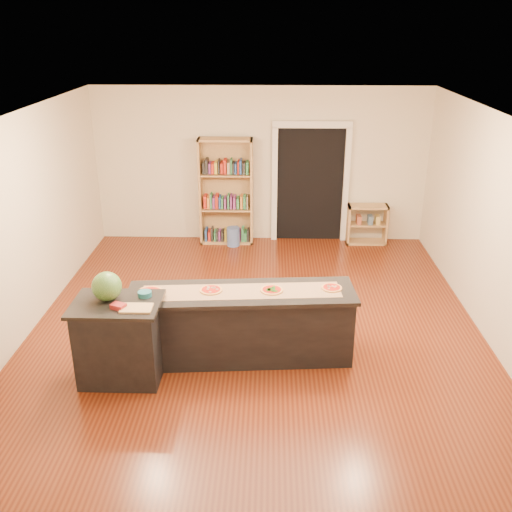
{
  "coord_description": "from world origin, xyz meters",
  "views": [
    {
      "loc": [
        0.18,
        -6.64,
        3.86
      ],
      "look_at": [
        0.0,
        0.2,
        1.0
      ],
      "focal_mm": 40.0,
      "sensor_mm": 36.0,
      "label": 1
    }
  ],
  "objects_px": {
    "bookshelf": "(226,192)",
    "watermelon": "(107,286)",
    "side_counter": "(120,340)",
    "kitchen_island": "(242,324)",
    "waste_bin": "(233,237)",
    "low_shelf": "(367,224)"
  },
  "relations": [
    {
      "from": "side_counter",
      "to": "watermelon",
      "type": "distance_m",
      "value": 0.66
    },
    {
      "from": "side_counter",
      "to": "waste_bin",
      "type": "height_order",
      "value": "side_counter"
    },
    {
      "from": "kitchen_island",
      "to": "watermelon",
      "type": "bearing_deg",
      "value": -168.73
    },
    {
      "from": "low_shelf",
      "to": "watermelon",
      "type": "distance_m",
      "value": 5.66
    },
    {
      "from": "kitchen_island",
      "to": "bookshelf",
      "type": "xyz_separation_m",
      "value": [
        -0.47,
        3.9,
        0.52
      ]
    },
    {
      "from": "kitchen_island",
      "to": "waste_bin",
      "type": "bearing_deg",
      "value": 91.0
    },
    {
      "from": "waste_bin",
      "to": "watermelon",
      "type": "relative_size",
      "value": 1.05
    },
    {
      "from": "low_shelf",
      "to": "kitchen_island",
      "type": "bearing_deg",
      "value": -118.28
    },
    {
      "from": "low_shelf",
      "to": "waste_bin",
      "type": "xyz_separation_m",
      "value": [
        -2.45,
        -0.2,
        -0.19
      ]
    },
    {
      "from": "kitchen_island",
      "to": "watermelon",
      "type": "distance_m",
      "value": 1.67
    },
    {
      "from": "watermelon",
      "to": "waste_bin",
      "type": "bearing_deg",
      "value": 74.85
    },
    {
      "from": "kitchen_island",
      "to": "watermelon",
      "type": "height_order",
      "value": "watermelon"
    },
    {
      "from": "side_counter",
      "to": "low_shelf",
      "type": "distance_m",
      "value": 5.6
    },
    {
      "from": "bookshelf",
      "to": "watermelon",
      "type": "height_order",
      "value": "bookshelf"
    },
    {
      "from": "kitchen_island",
      "to": "bookshelf",
      "type": "relative_size",
      "value": 1.39
    },
    {
      "from": "kitchen_island",
      "to": "waste_bin",
      "type": "distance_m",
      "value": 3.74
    },
    {
      "from": "side_counter",
      "to": "kitchen_island",
      "type": "bearing_deg",
      "value": 19.64
    },
    {
      "from": "watermelon",
      "to": "side_counter",
      "type": "bearing_deg",
      "value": -33.44
    },
    {
      "from": "kitchen_island",
      "to": "waste_bin",
      "type": "height_order",
      "value": "kitchen_island"
    },
    {
      "from": "kitchen_island",
      "to": "watermelon",
      "type": "xyz_separation_m",
      "value": [
        -1.46,
        -0.41,
        0.69
      ]
    },
    {
      "from": "watermelon",
      "to": "kitchen_island",
      "type": "bearing_deg",
      "value": 15.6
    },
    {
      "from": "low_shelf",
      "to": "waste_bin",
      "type": "relative_size",
      "value": 2.12
    }
  ]
}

